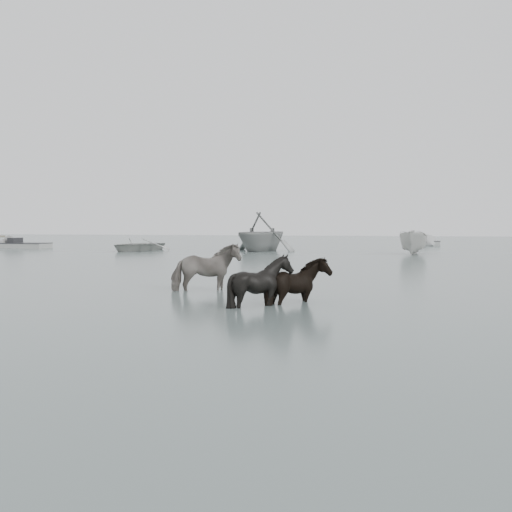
# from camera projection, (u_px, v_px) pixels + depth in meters

# --- Properties ---
(ground) EXTENTS (140.00, 140.00, 0.00)m
(ground) POSITION_uv_depth(u_px,v_px,m) (284.00, 298.00, 13.61)
(ground) COLOR #4E5D58
(ground) RESTS_ON ground
(pony_pinto) EXTENTS (1.96, 1.56, 1.51)m
(pony_pinto) POSITION_uv_depth(u_px,v_px,m) (206.00, 262.00, 15.04)
(pony_pinto) COLOR black
(pony_pinto) RESTS_ON ground
(pony_dark) EXTENTS (1.43, 1.58, 1.37)m
(pony_dark) POSITION_uv_depth(u_px,v_px,m) (299.00, 273.00, 12.65)
(pony_dark) COLOR black
(pony_dark) RESTS_ON ground
(pony_black) EXTENTS (1.33, 1.19, 1.44)m
(pony_black) POSITION_uv_depth(u_px,v_px,m) (261.00, 273.00, 12.31)
(pony_black) COLOR black
(pony_black) RESTS_ON ground
(rowboat_lead) EXTENTS (4.23, 5.13, 0.92)m
(rowboat_lead) POSITION_uv_depth(u_px,v_px,m) (137.00, 244.00, 37.30)
(rowboat_lead) COLOR beige
(rowboat_lead) RESTS_ON ground
(rowboat_trail) EXTENTS (5.95, 6.32, 2.65)m
(rowboat_trail) POSITION_uv_depth(u_px,v_px,m) (262.00, 231.00, 36.83)
(rowboat_trail) COLOR #9A9C9A
(rowboat_trail) RESTS_ON ground
(boat_small) EXTENTS (2.06, 4.13, 1.53)m
(boat_small) POSITION_uv_depth(u_px,v_px,m) (414.00, 241.00, 32.87)
(boat_small) COLOR beige
(boat_small) RESTS_ON ground
(skiff_outer) EXTENTS (5.38, 1.78, 0.75)m
(skiff_outer) POSITION_uv_depth(u_px,v_px,m) (23.00, 243.00, 41.28)
(skiff_outer) COLOR #A3A39E
(skiff_outer) RESTS_ON ground
(skiff_mid) EXTENTS (2.63, 5.50, 0.75)m
(skiff_mid) POSITION_uv_depth(u_px,v_px,m) (424.00, 241.00, 46.95)
(skiff_mid) COLOR #9DA09D
(skiff_mid) RESTS_ON ground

